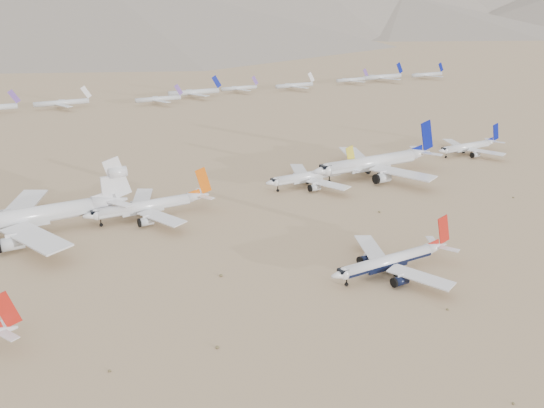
# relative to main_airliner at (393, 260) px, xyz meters

# --- Properties ---
(ground) EXTENTS (7000.00, 7000.00, 0.00)m
(ground) POSITION_rel_main_airliner_xyz_m (-11.70, 6.40, -3.77)
(ground) COLOR #977D58
(ground) RESTS_ON ground
(main_airliner) EXTENTS (38.88, 37.97, 13.72)m
(main_airliner) POSITION_rel_main_airliner_xyz_m (0.00, 0.00, 0.00)
(main_airliner) COLOR white
(main_airliner) RESTS_ON ground
(row2_navy_widebody) EXTENTS (60.73, 59.38, 21.60)m
(row2_navy_widebody) POSITION_rel_main_airliner_xyz_m (53.14, 72.62, 2.26)
(row2_navy_widebody) COLOR white
(row2_navy_widebody) RESTS_ON ground
(row2_gold_tail) EXTENTS (40.78, 39.88, 14.52)m
(row2_gold_tail) POSITION_rel_main_airliner_xyz_m (21.89, 74.40, 0.29)
(row2_gold_tail) COLOR white
(row2_gold_tail) RESTS_ON ground
(row2_orange_tail) EXTENTS (42.83, 41.89, 15.28)m
(row2_orange_tail) POSITION_rel_main_airliner_xyz_m (-46.23, 71.96, 0.51)
(row2_orange_tail) COLOR white
(row2_orange_tail) RESTS_ON ground
(row2_white_trijet) EXTENTS (62.80, 61.38, 22.25)m
(row2_white_trijet) POSITION_rel_main_airliner_xyz_m (-84.05, 75.65, 2.67)
(row2_white_trijet) COLOR white
(row2_white_trijet) RESTS_ON ground
(row2_blue_far) EXTENTS (38.73, 37.86, 13.76)m
(row2_blue_far) POSITION_rel_main_airliner_xyz_m (116.56, 78.32, 0.06)
(row2_blue_far) COLOR white
(row2_blue_far) RESTS_ON ground
(distant_storage_row) EXTENTS (614.54, 59.96, 15.25)m
(distant_storage_row) POSITION_rel_main_airliner_xyz_m (22.32, 303.80, 0.63)
(distant_storage_row) COLOR silver
(distant_storage_row) RESTS_ON ground
(foothills) EXTENTS (4637.50, 1395.00, 155.00)m
(foothills) POSITION_rel_main_airliner_xyz_m (514.98, 1106.40, 63.38)
(foothills) COLOR slate
(foothills) RESTS_ON ground
(desert_scrub) EXTENTS (261.14, 121.67, 0.63)m
(desert_scrub) POSITION_rel_main_airliner_xyz_m (-10.82, -22.46, -3.48)
(desert_scrub) COLOR brown
(desert_scrub) RESTS_ON ground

